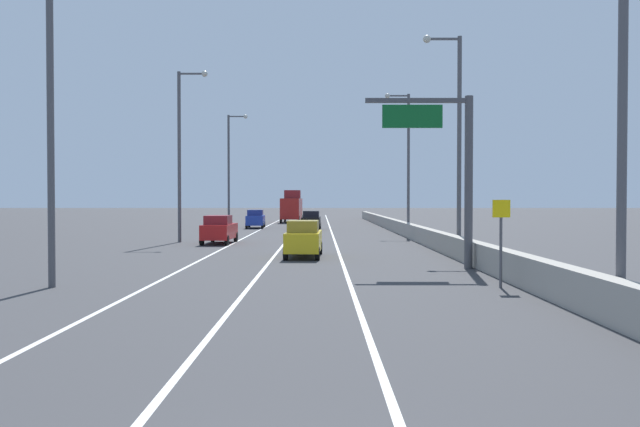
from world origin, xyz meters
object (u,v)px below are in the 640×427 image
object	(u,v)px
speed_advisory_sign	(498,236)
lamp_post_left_mid	(179,146)
car_red_0	(216,230)
car_blue_1	(253,219)
lamp_post_left_near	(53,88)
box_truck	(289,208)
lamp_post_left_far	(228,164)
overhead_sign_gantry	(449,160)
car_yellow_3	(301,239)
lamp_post_right_second	(452,131)
lamp_post_right_third	(403,155)
lamp_post_right_near	(611,48)
car_black_2	(309,220)

from	to	relation	value
speed_advisory_sign	lamp_post_left_mid	xyz separation A→B (m)	(-15.82, 23.76, 5.03)
lamp_post_left_mid	speed_advisory_sign	bearing A→B (deg)	-56.34
car_red_0	car_blue_1	world-z (taller)	car_red_0
lamp_post_left_near	box_truck	size ratio (longest dim) A/B	1.56
lamp_post_left_near	speed_advisory_sign	bearing A→B (deg)	-0.41
speed_advisory_sign	lamp_post_left_far	distance (m)	50.18
car_red_0	car_blue_1	xyz separation A→B (m)	(0.10, 24.08, -0.00)
overhead_sign_gantry	car_blue_1	size ratio (longest dim) A/B	1.59
car_yellow_3	box_truck	xyz separation A→B (m)	(-2.86, 51.58, 0.97)
lamp_post_left_near	box_truck	world-z (taller)	lamp_post_left_near
lamp_post_right_second	box_truck	bearing A→B (deg)	102.68
overhead_sign_gantry	lamp_post_right_third	size ratio (longest dim) A/B	0.62
lamp_post_left_mid	lamp_post_left_near	bearing A→B (deg)	-88.32
lamp_post_left_near	lamp_post_left_far	distance (m)	47.31
overhead_sign_gantry	lamp_post_right_third	world-z (taller)	lamp_post_right_third
lamp_post_left_mid	car_blue_1	xyz separation A→B (m)	(2.90, 22.56, -5.83)
lamp_post_right_near	lamp_post_left_mid	size ratio (longest dim) A/B	1.00
car_blue_1	lamp_post_right_near	bearing A→B (deg)	-74.91
car_yellow_3	lamp_post_left_near	bearing A→B (deg)	-124.84
overhead_sign_gantry	car_yellow_3	world-z (taller)	overhead_sign_gantry
lamp_post_right_third	box_truck	distance (m)	32.15
lamp_post_right_third	box_truck	world-z (taller)	lamp_post_right_third
lamp_post_right_third	lamp_post_left_mid	bearing A→B (deg)	-150.07
car_red_0	car_blue_1	distance (m)	24.08
lamp_post_right_third	lamp_post_left_near	distance (m)	37.17
lamp_post_right_third	car_black_2	distance (m)	13.84
speed_advisory_sign	lamp_post_right_second	distance (m)	14.76
car_red_0	lamp_post_left_far	bearing A→B (deg)	95.97
speed_advisory_sign	lamp_post_left_far	bearing A→B (deg)	108.27
lamp_post_right_second	car_blue_1	world-z (taller)	lamp_post_right_second
lamp_post_left_far	car_red_0	xyz separation A→B (m)	(2.63, -25.17, -5.82)
overhead_sign_gantry	car_black_2	xyz separation A→B (m)	(-6.58, 36.85, -3.80)
lamp_post_right_near	lamp_post_left_far	distance (m)	55.89
lamp_post_left_far	car_yellow_3	distance (m)	37.14
car_blue_1	car_yellow_3	distance (m)	35.06
lamp_post_right_near	car_yellow_3	distance (m)	20.31
lamp_post_left_near	lamp_post_left_far	xyz separation A→B (m)	(-0.53, 47.30, 0.00)
lamp_post_right_near	lamp_post_left_far	size ratio (longest dim) A/B	1.00
box_truck	car_red_0	bearing A→B (deg)	-94.38
car_red_0	lamp_post_left_mid	bearing A→B (deg)	151.49
speed_advisory_sign	lamp_post_right_third	size ratio (longest dim) A/B	0.25
lamp_post_left_near	car_black_2	bearing A→B (deg)	79.31
car_blue_1	lamp_post_right_third	bearing A→B (deg)	-42.29
speed_advisory_sign	box_truck	bearing A→B (deg)	98.86
speed_advisory_sign	lamp_post_left_mid	size ratio (longest dim) A/B	0.25
car_black_2	box_truck	xyz separation A→B (m)	(-2.84, 20.30, 1.00)
car_yellow_3	car_blue_1	bearing A→B (deg)	99.70
lamp_post_left_far	car_yellow_3	bearing A→B (deg)	-76.38
box_truck	lamp_post_left_far	bearing A→B (deg)	-109.95
lamp_post_left_far	box_truck	xyz separation A→B (m)	(5.78, 15.93, -4.86)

